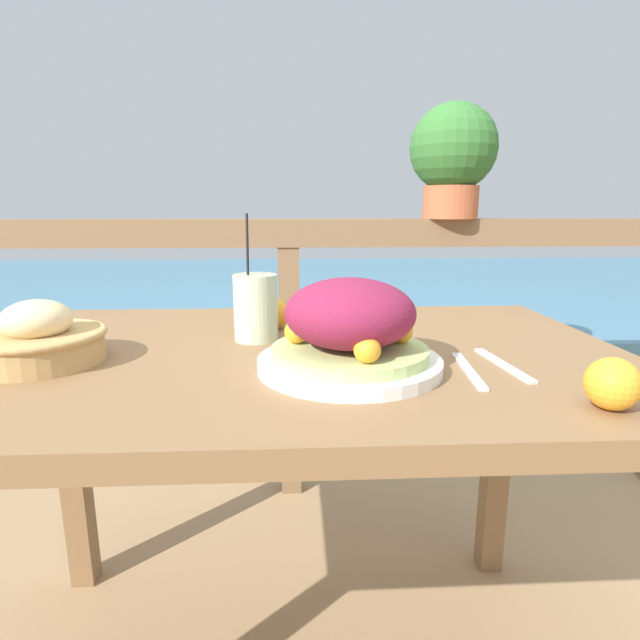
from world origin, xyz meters
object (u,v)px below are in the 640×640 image
object	(u,v)px
salad_plate	(350,331)
bread_basket	(39,339)
drink_glass	(256,307)
potted_plant	(453,155)

from	to	relation	value
salad_plate	bread_basket	bearing A→B (deg)	173.55
drink_glass	potted_plant	distance (m)	0.98
bread_basket	potted_plant	world-z (taller)	potted_plant
salad_plate	bread_basket	size ratio (longest dim) A/B	1.39
potted_plant	salad_plate	bearing A→B (deg)	-115.73
salad_plate	drink_glass	distance (m)	0.26
salad_plate	potted_plant	xyz separation A→B (m)	(0.43, 0.88, 0.36)
salad_plate	potted_plant	world-z (taller)	potted_plant
drink_glass	potted_plant	xyz separation A→B (m)	(0.59, 0.69, 0.36)
salad_plate	potted_plant	size ratio (longest dim) A/B	0.82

